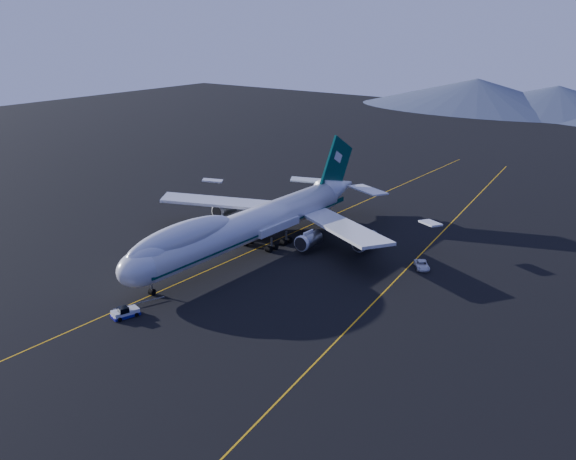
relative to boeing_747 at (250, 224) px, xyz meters
The scene contains 6 objects.
ground 5.81m from the boeing_747, 90.00° to the right, with size 500.00×500.00×0.00m, color black.
taxiway_line_main 5.80m from the boeing_747, 90.00° to the right, with size 0.25×220.00×0.01m, color #E4A00D.
taxiway_line_side 32.14m from the boeing_747, 18.38° to the left, with size 0.25×200.00×0.01m, color #E4A00D.
boeing_747 is the anchor object (origin of this frame).
pushback_tug 35.39m from the boeing_747, 85.08° to the right, with size 3.42×4.78×1.89m.
service_van 34.78m from the boeing_747, 20.86° to the left, with size 2.35×5.09×1.41m, color white.
Camera 1 is at (78.84, -94.11, 45.55)m, focal length 40.00 mm.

